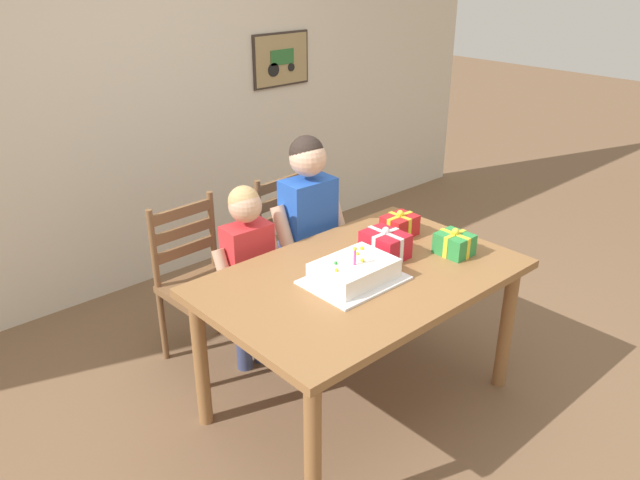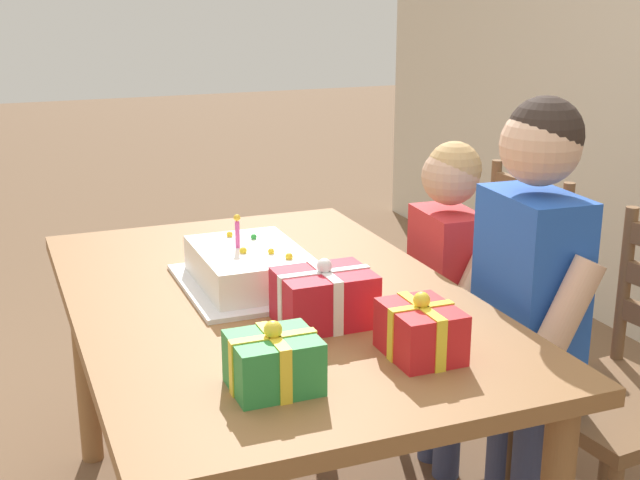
{
  "view_description": "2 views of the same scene",
  "coord_description": "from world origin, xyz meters",
  "px_view_note": "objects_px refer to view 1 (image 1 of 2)",
  "views": [
    {
      "loc": [
        -1.92,
        -1.83,
        2.15
      ],
      "look_at": [
        -0.15,
        0.14,
        0.93
      ],
      "focal_mm": 35.49,
      "sensor_mm": 36.0,
      "label": 1
    },
    {
      "loc": [
        1.94,
        -0.63,
        1.51
      ],
      "look_at": [
        -0.12,
        0.19,
        0.84
      ],
      "focal_mm": 48.18,
      "sensor_mm": 36.0,
      "label": 2
    }
  ],
  "objects_px": {
    "gift_box_beside_cake": "(385,244)",
    "child_older": "(309,221)",
    "gift_box_red_large": "(454,244)",
    "chair_right": "(299,248)",
    "child_younger": "(248,262)",
    "chair_left": "(202,284)",
    "dining_table": "(362,291)",
    "birthday_cake": "(354,272)",
    "gift_box_corner_small": "(400,225)"
  },
  "relations": [
    {
      "from": "gift_box_beside_cake",
      "to": "child_older",
      "type": "distance_m",
      "value": 0.57
    },
    {
      "from": "gift_box_red_large",
      "to": "chair_right",
      "type": "bearing_deg",
      "value": 98.26
    },
    {
      "from": "gift_box_red_large",
      "to": "child_younger",
      "type": "relative_size",
      "value": 0.16
    },
    {
      "from": "chair_left",
      "to": "child_younger",
      "type": "distance_m",
      "value": 0.34
    },
    {
      "from": "chair_right",
      "to": "child_younger",
      "type": "height_order",
      "value": "child_younger"
    },
    {
      "from": "dining_table",
      "to": "gift_box_beside_cake",
      "type": "bearing_deg",
      "value": 15.6
    },
    {
      "from": "gift_box_red_large",
      "to": "chair_right",
      "type": "xyz_separation_m",
      "value": [
        -0.15,
        1.03,
        -0.34
      ]
    },
    {
      "from": "gift_box_red_large",
      "to": "chair_right",
      "type": "height_order",
      "value": "chair_right"
    },
    {
      "from": "birthday_cake",
      "to": "gift_box_corner_small",
      "type": "height_order",
      "value": "birthday_cake"
    },
    {
      "from": "gift_box_corner_small",
      "to": "child_older",
      "type": "bearing_deg",
      "value": 119.19
    },
    {
      "from": "child_older",
      "to": "child_younger",
      "type": "xyz_separation_m",
      "value": [
        -0.42,
        0.0,
        -0.11
      ]
    },
    {
      "from": "gift_box_beside_cake",
      "to": "child_older",
      "type": "xyz_separation_m",
      "value": [
        -0.01,
        0.57,
        -0.05
      ]
    },
    {
      "from": "birthday_cake",
      "to": "chair_left",
      "type": "distance_m",
      "value": 1.0
    },
    {
      "from": "gift_box_corner_small",
      "to": "chair_right",
      "type": "relative_size",
      "value": 0.2
    },
    {
      "from": "gift_box_corner_small",
      "to": "child_older",
      "type": "height_order",
      "value": "child_older"
    },
    {
      "from": "birthday_cake",
      "to": "child_older",
      "type": "bearing_deg",
      "value": 65.8
    },
    {
      "from": "birthday_cake",
      "to": "gift_box_beside_cake",
      "type": "distance_m",
      "value": 0.32
    },
    {
      "from": "chair_right",
      "to": "dining_table",
      "type": "bearing_deg",
      "value": -111.52
    },
    {
      "from": "gift_box_beside_cake",
      "to": "chair_right",
      "type": "bearing_deg",
      "value": 81.3
    },
    {
      "from": "child_younger",
      "to": "dining_table",
      "type": "bearing_deg",
      "value": -71.79
    },
    {
      "from": "gift_box_beside_cake",
      "to": "child_older",
      "type": "height_order",
      "value": "child_older"
    },
    {
      "from": "gift_box_corner_small",
      "to": "chair_left",
      "type": "relative_size",
      "value": 0.2
    },
    {
      "from": "chair_left",
      "to": "chair_right",
      "type": "xyz_separation_m",
      "value": [
        0.7,
        -0.0,
        0.0
      ]
    },
    {
      "from": "chair_right",
      "to": "child_younger",
      "type": "relative_size",
      "value": 0.86
    },
    {
      "from": "gift_box_corner_small",
      "to": "child_younger",
      "type": "xyz_separation_m",
      "value": [
        -0.67,
        0.45,
        -0.16
      ]
    },
    {
      "from": "dining_table",
      "to": "gift_box_corner_small",
      "type": "bearing_deg",
      "value": 21.33
    },
    {
      "from": "dining_table",
      "to": "gift_box_beside_cake",
      "type": "xyz_separation_m",
      "value": [
        0.22,
        0.06,
        0.16
      ]
    },
    {
      "from": "gift_box_red_large",
      "to": "child_younger",
      "type": "xyz_separation_m",
      "value": [
        -0.7,
        0.79,
        -0.16
      ]
    },
    {
      "from": "gift_box_corner_small",
      "to": "chair_right",
      "type": "height_order",
      "value": "chair_right"
    },
    {
      "from": "chair_left",
      "to": "gift_box_corner_small",
      "type": "bearing_deg",
      "value": -40.4
    },
    {
      "from": "gift_box_red_large",
      "to": "child_older",
      "type": "xyz_separation_m",
      "value": [
        -0.28,
        0.79,
        -0.05
      ]
    },
    {
      "from": "birthday_cake",
      "to": "gift_box_corner_small",
      "type": "bearing_deg",
      "value": 20.7
    },
    {
      "from": "child_older",
      "to": "chair_right",
      "type": "bearing_deg",
      "value": 61.62
    },
    {
      "from": "birthday_cake",
      "to": "chair_left",
      "type": "relative_size",
      "value": 0.48
    },
    {
      "from": "dining_table",
      "to": "gift_box_red_large",
      "type": "xyz_separation_m",
      "value": [
        0.5,
        -0.15,
        0.15
      ]
    },
    {
      "from": "chair_left",
      "to": "chair_right",
      "type": "bearing_deg",
      "value": -0.01
    },
    {
      "from": "dining_table",
      "to": "gift_box_beside_cake",
      "type": "relative_size",
      "value": 6.83
    },
    {
      "from": "gift_box_red_large",
      "to": "gift_box_corner_small",
      "type": "height_order",
      "value": "gift_box_corner_small"
    },
    {
      "from": "child_younger",
      "to": "gift_box_beside_cake",
      "type": "bearing_deg",
      "value": -53.06
    },
    {
      "from": "gift_box_red_large",
      "to": "child_younger",
      "type": "height_order",
      "value": "child_younger"
    },
    {
      "from": "dining_table",
      "to": "gift_box_beside_cake",
      "type": "height_order",
      "value": "gift_box_beside_cake"
    },
    {
      "from": "chair_left",
      "to": "chair_right",
      "type": "relative_size",
      "value": 1.0
    },
    {
      "from": "chair_left",
      "to": "child_older",
      "type": "bearing_deg",
      "value": -23.42
    },
    {
      "from": "gift_box_red_large",
      "to": "child_older",
      "type": "bearing_deg",
      "value": 109.72
    },
    {
      "from": "child_older",
      "to": "child_younger",
      "type": "relative_size",
      "value": 1.17
    },
    {
      "from": "gift_box_beside_cake",
      "to": "child_younger",
      "type": "relative_size",
      "value": 0.21
    },
    {
      "from": "gift_box_corner_small",
      "to": "child_younger",
      "type": "distance_m",
      "value": 0.83
    },
    {
      "from": "gift_box_corner_small",
      "to": "gift_box_red_large",
      "type": "bearing_deg",
      "value": -84.85
    },
    {
      "from": "chair_right",
      "to": "child_younger",
      "type": "bearing_deg",
      "value": -156.21
    },
    {
      "from": "dining_table",
      "to": "child_older",
      "type": "distance_m",
      "value": 0.68
    }
  ]
}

